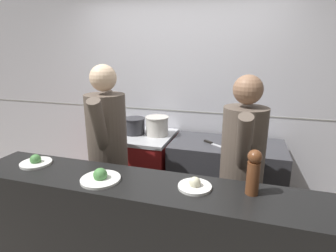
{
  "coord_description": "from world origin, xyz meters",
  "views": [
    {
      "loc": [
        0.78,
        -1.69,
        1.86
      ],
      "look_at": [
        0.05,
        0.72,
        1.15
      ],
      "focal_mm": 28.0,
      "sensor_mm": 36.0,
      "label": 1
    }
  ],
  "objects": [
    {
      "name": "plated_dish_appetiser",
      "position": [
        -0.14,
        -0.25,
        1.02
      ],
      "size": [
        0.28,
        0.28,
        0.1
      ],
      "color": "white",
      "rests_on": "pass_counter"
    },
    {
      "name": "braising_pot",
      "position": [
        -0.19,
        1.1,
        1.03
      ],
      "size": [
        0.27,
        0.27,
        0.22
      ],
      "color": "beige",
      "rests_on": "oven_range"
    },
    {
      "name": "prep_counter",
      "position": [
        0.63,
        1.06,
        0.45
      ],
      "size": [
        1.21,
        0.65,
        0.91
      ],
      "color": "#38383D",
      "rests_on": "ground_plane"
    },
    {
      "name": "pass_counter",
      "position": [
        0.18,
        -0.2,
        0.5
      ],
      "size": [
        2.67,
        0.45,
        1.0
      ],
      "color": "black",
      "rests_on": "ground_plane"
    },
    {
      "name": "chefs_knife",
      "position": [
        0.49,
        0.98,
        0.91
      ],
      "size": [
        0.3,
        0.21,
        0.02
      ],
      "color": "#B7BABF",
      "rests_on": "prep_counter"
    },
    {
      "name": "stock_pot",
      "position": [
        -0.71,
        1.11,
        1.01
      ],
      "size": [
        0.27,
        0.27,
        0.17
      ],
      "color": "#2D2D33",
      "rests_on": "oven_range"
    },
    {
      "name": "plated_dish_main",
      "position": [
        -0.78,
        -0.15,
        1.02
      ],
      "size": [
        0.24,
        0.24,
        0.08
      ],
      "color": "white",
      "rests_on": "pass_counter"
    },
    {
      "name": "sauce_pot",
      "position": [
        -0.47,
        1.06,
        1.02
      ],
      "size": [
        0.25,
        0.25,
        0.19
      ],
      "color": "#2D2D33",
      "rests_on": "oven_range"
    },
    {
      "name": "chef_head_cook",
      "position": [
        -0.41,
        0.33,
        0.98
      ],
      "size": [
        0.44,
        0.77,
        1.76
      ],
      "rotation": [
        0.0,
        0.0,
        0.28
      ],
      "color": "black",
      "rests_on": "ground_plane"
    },
    {
      "name": "plated_dish_dessert",
      "position": [
        0.5,
        -0.16,
        1.02
      ],
      "size": [
        0.22,
        0.22,
        0.08
      ],
      "color": "white",
      "rests_on": "pass_counter"
    },
    {
      "name": "pepper_mill",
      "position": [
        0.86,
        -0.13,
        1.15
      ],
      "size": [
        0.09,
        0.09,
        0.29
      ],
      "color": "brown",
      "rests_on": "pass_counter"
    },
    {
      "name": "oven_range",
      "position": [
        -0.45,
        1.06,
        0.46
      ],
      "size": [
        0.87,
        0.71,
        0.92
      ],
      "color": "maroon",
      "rests_on": "ground_plane"
    },
    {
      "name": "chef_sous",
      "position": [
        0.79,
        0.36,
        0.95
      ],
      "size": [
        0.35,
        0.74,
        1.7
      ],
      "rotation": [
        0.0,
        0.0,
        0.0
      ],
      "color": "black",
      "rests_on": "ground_plane"
    },
    {
      "name": "wall_back_tiled",
      "position": [
        0.0,
        1.46,
        1.3
      ],
      "size": [
        8.0,
        0.06,
        2.6
      ],
      "color": "silver",
      "rests_on": "ground_plane"
    }
  ]
}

